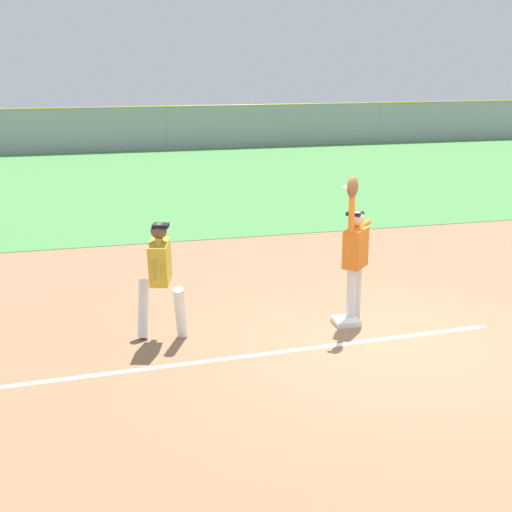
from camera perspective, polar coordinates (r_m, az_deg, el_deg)
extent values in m
plane|color=#936D4C|center=(10.56, 10.71, -6.56)|extent=(74.24, 74.24, 0.00)
cube|color=#4C8C47|center=(24.14, -4.37, 6.18)|extent=(40.53, 16.43, 0.01)
cube|color=white|center=(9.47, -13.93, -9.40)|extent=(11.99, 0.60, 0.01)
cube|color=white|center=(11.03, 7.23, -5.21)|extent=(0.40, 0.40, 0.08)
cylinder|color=silver|center=(11.20, 8.03, -2.82)|extent=(0.21, 0.21, 0.85)
cylinder|color=silver|center=(11.02, 7.65, -3.11)|extent=(0.21, 0.21, 0.85)
cube|color=orange|center=(10.90, 7.98, 0.65)|extent=(0.49, 0.50, 0.60)
sphere|color=#DBAD84|center=(10.80, 8.07, 2.99)|extent=(0.33, 0.33, 0.23)
cube|color=black|center=(10.79, 7.93, 3.39)|extent=(0.30, 0.30, 0.05)
cylinder|color=orange|center=(10.56, 7.67, 3.58)|extent=(0.13, 0.13, 0.62)
cylinder|color=orange|center=(11.03, 8.45, 2.41)|extent=(0.49, 0.51, 0.09)
ellipsoid|color=brown|center=(10.50, 7.74, 5.50)|extent=(0.29, 0.30, 0.32)
cylinder|color=white|center=(10.24, -6.08, -4.53)|extent=(0.27, 0.46, 0.85)
cylinder|color=white|center=(10.48, -9.01, -4.17)|extent=(0.27, 0.46, 0.85)
cube|color=gold|center=(10.13, -7.71, -0.49)|extent=(0.40, 0.58, 0.66)
sphere|color=brown|center=(10.02, -7.80, 2.01)|extent=(0.29, 0.29, 0.23)
cube|color=black|center=(10.00, -7.64, 2.42)|extent=(0.27, 0.26, 0.05)
cylinder|color=gold|center=(10.32, -7.53, 0.29)|extent=(0.20, 0.41, 0.58)
cylinder|color=gold|center=(9.90, -7.93, -0.38)|extent=(0.20, 0.41, 0.58)
sphere|color=white|center=(10.41, 7.17, 5.44)|extent=(0.07, 0.07, 0.07)
cube|color=#93999E|center=(32.08, -7.18, 10.09)|extent=(40.53, 0.06, 1.86)
cylinder|color=yellow|center=(32.00, -7.24, 11.80)|extent=(40.53, 0.06, 0.06)
cylinder|color=gray|center=(32.08, -7.18, 10.09)|extent=(0.08, 0.08, 1.86)
cylinder|color=gray|center=(34.93, 9.79, 10.43)|extent=(0.08, 0.08, 1.86)
cube|color=tan|center=(36.26, -12.98, 9.88)|extent=(4.55, 2.27, 0.55)
cube|color=#2D333D|center=(36.22, -13.03, 10.63)|extent=(2.34, 1.93, 0.40)
cylinder|color=black|center=(37.19, -10.63, 9.72)|extent=(0.62, 0.27, 0.60)
cylinder|color=black|center=(35.30, -10.64, 9.42)|extent=(0.62, 0.27, 0.60)
cylinder|color=black|center=(37.32, -15.15, 9.47)|extent=(0.62, 0.27, 0.60)
cylinder|color=black|center=(35.44, -15.39, 9.16)|extent=(0.62, 0.27, 0.60)
cube|color=#23389E|center=(36.38, -5.32, 10.23)|extent=(4.43, 1.98, 0.55)
cube|color=#2D333D|center=(36.34, -5.34, 10.97)|extent=(2.23, 1.79, 0.40)
cylinder|color=black|center=(37.58, -3.32, 10.01)|extent=(0.60, 0.23, 0.60)
cylinder|color=black|center=(35.72, -2.74, 9.73)|extent=(0.60, 0.23, 0.60)
cylinder|color=black|center=(37.15, -7.78, 9.84)|extent=(0.60, 0.23, 0.60)
cylinder|color=black|center=(35.28, -7.43, 9.55)|extent=(0.60, 0.23, 0.60)
cube|color=black|center=(37.40, 1.14, 10.43)|extent=(4.50, 2.15, 0.55)
cube|color=#2D333D|center=(37.37, 1.15, 11.16)|extent=(2.30, 1.87, 0.40)
cylinder|color=black|center=(38.69, 2.95, 10.18)|extent=(0.61, 0.25, 0.60)
cylinder|color=black|center=(36.86, 3.70, 9.90)|extent=(0.61, 0.25, 0.60)
cylinder|color=black|center=(38.07, -1.34, 10.11)|extent=(0.61, 0.25, 0.60)
cylinder|color=black|center=(36.21, -0.79, 9.83)|extent=(0.61, 0.25, 0.60)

